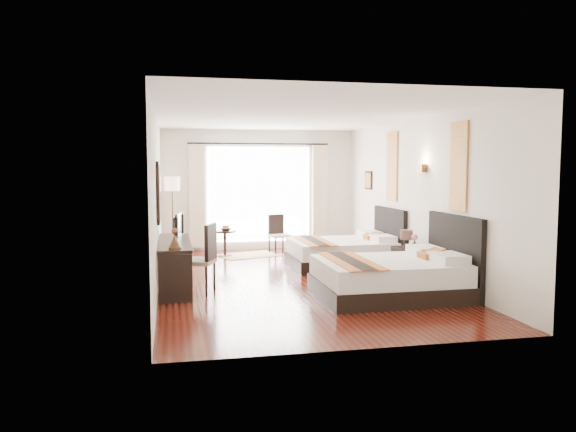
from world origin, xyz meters
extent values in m
cube|color=#360F09|center=(0.00, 0.00, -0.01)|extent=(4.50, 7.50, 0.01)
cube|color=white|center=(0.00, 0.00, 2.79)|extent=(4.50, 7.50, 0.02)
cube|color=silver|center=(2.25, 0.00, 1.40)|extent=(0.01, 7.50, 2.80)
cube|color=silver|center=(-2.25, 0.00, 1.40)|extent=(0.01, 7.50, 2.80)
cube|color=silver|center=(0.00, 3.75, 1.40)|extent=(4.50, 0.01, 2.80)
cube|color=silver|center=(0.00, -3.75, 1.40)|extent=(4.50, 0.01, 2.80)
cube|color=white|center=(0.00, 3.73, 1.30)|extent=(2.40, 0.02, 2.20)
cube|color=white|center=(0.00, 3.67, 1.30)|extent=(2.30, 0.02, 2.10)
cube|color=beige|center=(-1.45, 3.63, 1.28)|extent=(0.35, 0.14, 2.35)
cube|color=beige|center=(1.45, 3.63, 1.28)|extent=(0.35, 0.14, 2.35)
cube|color=maroon|center=(2.23, -1.52, 1.95)|extent=(0.03, 0.50, 1.35)
cube|color=maroon|center=(2.23, 1.08, 1.95)|extent=(0.03, 0.50, 1.35)
cube|color=#3F2816|center=(2.19, -0.37, 1.92)|extent=(0.10, 0.14, 0.14)
cube|color=black|center=(-2.22, -0.17, 1.55)|extent=(0.04, 1.25, 0.95)
cube|color=white|center=(-2.19, -0.17, 1.55)|extent=(0.01, 1.12, 0.82)
cube|color=black|center=(1.12, -1.52, 0.13)|extent=(2.08, 1.62, 0.25)
cube|color=silver|center=(1.12, -1.52, 0.41)|extent=(2.02, 1.58, 0.30)
cube|color=black|center=(2.20, -1.52, 0.61)|extent=(0.08, 1.62, 1.22)
cube|color=#965018|center=(0.54, -1.52, 0.57)|extent=(0.56, 1.68, 0.02)
cube|color=black|center=(1.19, 1.08, 0.12)|extent=(1.94, 1.51, 0.24)
cube|color=silver|center=(1.19, 1.08, 0.38)|extent=(1.88, 1.47, 0.28)
cube|color=black|center=(2.20, 1.08, 0.57)|extent=(0.08, 1.51, 1.13)
cube|color=#965018|center=(0.65, 1.08, 0.53)|extent=(0.52, 1.57, 0.02)
cube|color=black|center=(1.99, -0.37, 0.28)|extent=(0.47, 0.58, 0.56)
cylinder|color=black|center=(1.97, -0.25, 0.59)|extent=(0.09, 0.09, 0.18)
cylinder|color=#3A241C|center=(1.97, -0.25, 0.77)|extent=(0.22, 0.22, 0.17)
imported|color=black|center=(1.99, -0.55, 0.57)|extent=(0.18, 0.18, 0.15)
cube|color=black|center=(-1.99, -0.17, 0.38)|extent=(0.50, 2.20, 0.76)
imported|color=black|center=(-1.97, 0.32, 0.96)|extent=(0.21, 0.72, 0.41)
cube|color=tan|center=(-1.66, -0.71, 0.50)|extent=(0.65, 0.65, 0.07)
cube|color=black|center=(-1.45, -0.79, 0.80)|extent=(0.22, 0.46, 0.56)
cylinder|color=black|center=(-2.00, 3.30, 0.02)|extent=(0.26, 0.26, 0.03)
cylinder|color=#3F2816|center=(-2.00, 3.30, 0.76)|extent=(0.03, 0.03, 1.47)
cylinder|color=beige|center=(-2.00, 3.30, 1.58)|extent=(0.35, 0.35, 0.30)
cylinder|color=black|center=(-0.89, 2.85, 0.28)|extent=(0.49, 0.49, 0.56)
imported|color=#402417|center=(-0.88, 2.82, 0.59)|extent=(0.29, 0.29, 0.06)
cube|color=tan|center=(0.34, 3.00, 0.40)|extent=(0.49, 0.49, 0.05)
cube|color=black|center=(0.30, 3.17, 0.64)|extent=(0.38, 0.13, 0.45)
cube|color=tan|center=(-0.37, 2.83, 0.01)|extent=(1.50, 1.25, 0.01)
camera|label=1|loc=(-2.04, -9.30, 1.94)|focal=35.00mm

